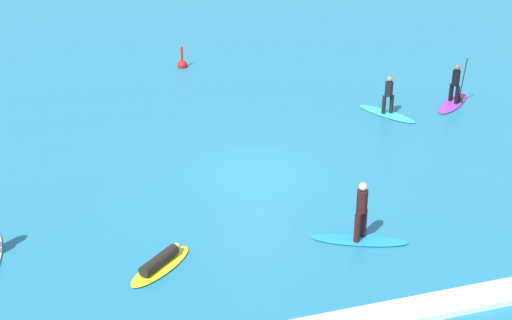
{
  "coord_description": "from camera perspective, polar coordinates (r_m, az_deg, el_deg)",
  "views": [
    {
      "loc": [
        -6.91,
        -22.42,
        11.42
      ],
      "look_at": [
        0.0,
        0.0,
        0.5
      ],
      "focal_mm": 52.07,
      "sensor_mm": 36.0,
      "label": 1
    }
  ],
  "objects": [
    {
      "name": "surfer_on_blue_board",
      "position": [
        22.0,
        8.03,
        -4.99
      ],
      "size": [
        2.9,
        1.81,
        1.93
      ],
      "rotation": [
        0.0,
        0.0,
        2.73
      ],
      "color": "#1E8CD1",
      "rests_on": "ground_plane"
    },
    {
      "name": "marker_buoy",
      "position": [
        37.43,
        -5.69,
        7.34
      ],
      "size": [
        0.49,
        0.49,
        1.17
      ],
      "color": "red",
      "rests_on": "ground_plane"
    },
    {
      "name": "surfer_on_purple_board",
      "position": [
        33.41,
        14.98,
        4.85
      ],
      "size": [
        2.81,
        2.6,
        2.09
      ],
      "rotation": [
        0.0,
        0.0,
        0.72
      ],
      "color": "purple",
      "rests_on": "ground_plane"
    },
    {
      "name": "surfer_on_teal_board",
      "position": [
        31.56,
        10.08,
        4.19
      ],
      "size": [
        1.96,
        2.86,
        1.68
      ],
      "rotation": [
        0.0,
        0.0,
        2.05
      ],
      "color": "#33C6CC",
      "rests_on": "ground_plane"
    },
    {
      "name": "ground_plane",
      "position": [
        26.09,
        0.0,
        -1.0
      ],
      "size": [
        120.0,
        120.0,
        0.0
      ],
      "primitive_type": "plane",
      "color": "teal",
      "rests_on": "ground"
    },
    {
      "name": "surfer_on_yellow_board",
      "position": [
        20.94,
        -7.36,
        -7.84
      ],
      "size": [
        2.32,
        2.19,
        0.42
      ],
      "rotation": [
        0.0,
        0.0,
        0.73
      ],
      "color": "yellow",
      "rests_on": "ground_plane"
    }
  ]
}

